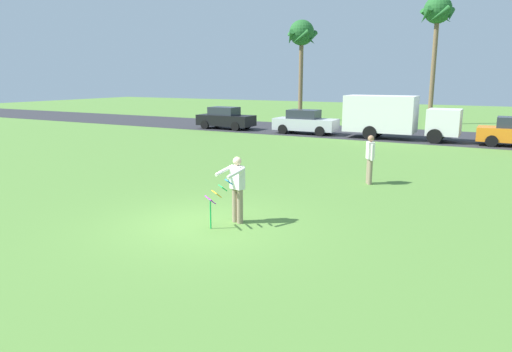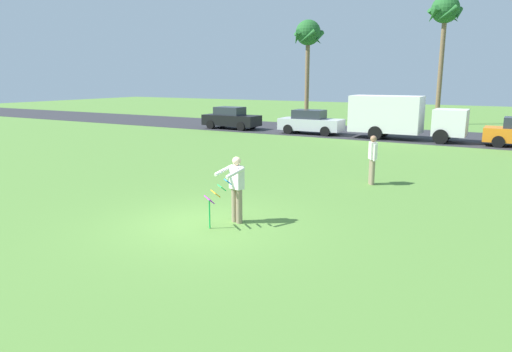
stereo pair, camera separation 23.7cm
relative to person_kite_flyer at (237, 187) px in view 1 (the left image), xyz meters
The scene contains 10 objects.
ground_plane 1.28m from the person_kite_flyer, 141.88° to the right, with size 120.00×120.00×0.00m, color #568438.
road_strip 21.43m from the person_kite_flyer, 91.82° to the left, with size 120.00×8.00×0.01m, color #2D2D33.
person_kite_flyer is the anchor object (origin of this frame).
kite_held 0.67m from the person_kite_flyer, 108.93° to the right, with size 0.68×0.72×1.22m.
parked_car_black 22.64m from the person_kite_flyer, 122.98° to the left, with size 4.20×1.84×1.60m.
parked_car_silver 19.93m from the person_kite_flyer, 107.63° to the left, with size 4.24×1.91×1.60m.
parked_truck_white_box 19.00m from the person_kite_flyer, 90.71° to the left, with size 6.72×2.16×2.62m.
palm_tree_left_near 30.12m from the person_kite_flyer, 110.11° to the left, with size 2.58×2.71×8.45m.
palm_tree_right_near 30.74m from the person_kite_flyer, 89.49° to the left, with size 2.58×2.71×9.87m.
person_walker_near 6.38m from the person_kite_flyer, 73.69° to the left, with size 0.37×0.50×1.73m.
Camera 1 is at (6.66, -9.42, 3.69)m, focal length 32.68 mm.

